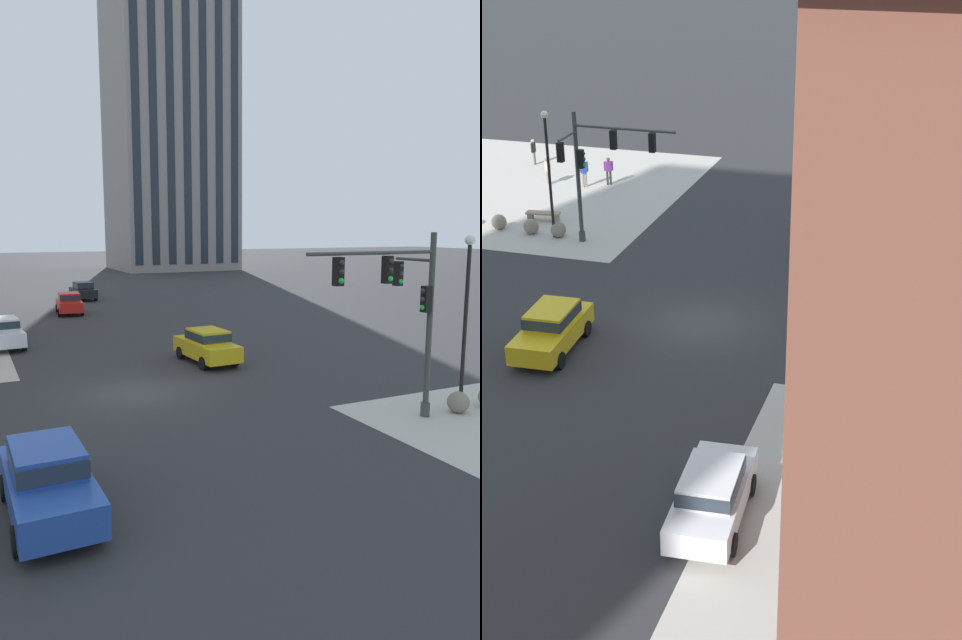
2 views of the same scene
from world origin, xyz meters
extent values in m
plane|color=#2D2D30|center=(0.00, 0.00, 0.00)|extent=(320.00, 320.00, 0.00)
cylinder|color=#383D38|center=(8.43, -7.38, 0.25)|extent=(0.32, 0.32, 0.50)
cylinder|color=#383D38|center=(8.43, -7.38, 3.22)|extent=(0.20, 0.20, 6.44)
cylinder|color=#383D38|center=(5.92, -7.38, 5.78)|extent=(5.02, 0.12, 0.12)
cylinder|color=#383D38|center=(8.43, -6.48, 5.48)|extent=(0.11, 1.80, 0.11)
cube|color=black|center=(6.50, -7.38, 5.23)|extent=(0.28, 0.28, 0.90)
sphere|color=#282828|center=(6.50, -7.54, 5.51)|extent=(0.18, 0.18, 0.18)
sphere|color=#282828|center=(6.50, -7.54, 5.23)|extent=(0.18, 0.18, 0.18)
sphere|color=green|center=(6.50, -7.54, 4.95)|extent=(0.18, 0.18, 0.18)
cube|color=black|center=(4.56, -7.38, 5.23)|extent=(0.28, 0.28, 0.90)
sphere|color=#282828|center=(4.56, -7.54, 5.51)|extent=(0.18, 0.18, 0.18)
sphere|color=#282828|center=(4.56, -7.54, 5.23)|extent=(0.18, 0.18, 0.18)
sphere|color=green|center=(4.56, -7.54, 4.95)|extent=(0.18, 0.18, 0.18)
cube|color=black|center=(8.23, -7.38, 4.18)|extent=(0.28, 0.28, 0.90)
sphere|color=#282828|center=(8.07, -7.38, 4.46)|extent=(0.18, 0.18, 0.18)
sphere|color=#282828|center=(8.07, -7.38, 4.18)|extent=(0.18, 0.18, 0.18)
sphere|color=green|center=(8.07, -7.38, 3.90)|extent=(0.18, 0.18, 0.18)
cube|color=black|center=(8.43, -5.68, 4.93)|extent=(0.28, 0.28, 0.90)
sphere|color=#282828|center=(8.43, -5.84, 5.21)|extent=(0.18, 0.18, 0.18)
sphere|color=#282828|center=(8.43, -5.84, 4.93)|extent=(0.18, 0.18, 0.18)
sphere|color=green|center=(8.43, -5.84, 4.65)|extent=(0.18, 0.18, 0.18)
sphere|color=gray|center=(9.79, -7.58, 0.39)|extent=(0.78, 0.78, 0.78)
cylinder|color=black|center=(10.00, -7.49, 3.00)|extent=(0.14, 0.14, 5.99)
sphere|color=white|center=(10.00, -7.49, 6.17)|extent=(0.36, 0.36, 0.36)
cube|color=silver|center=(-4.11, 12.00, 0.70)|extent=(2.05, 4.51, 0.76)
cube|color=silver|center=(-4.12, 12.15, 1.38)|extent=(1.63, 2.21, 0.60)
cube|color=#232D38|center=(-4.12, 12.15, 1.38)|extent=(1.67, 2.30, 0.40)
cylinder|color=black|center=(-3.18, 10.69, 0.32)|extent=(0.26, 0.65, 0.64)
cylinder|color=black|center=(-3.36, 13.41, 0.32)|extent=(0.26, 0.65, 0.64)
cube|color=red|center=(1.46, 24.07, 0.70)|extent=(2.12, 4.53, 0.76)
cube|color=red|center=(1.45, 23.93, 1.38)|extent=(1.67, 2.23, 0.60)
cube|color=#232D38|center=(1.45, 23.93, 1.38)|extent=(1.71, 2.32, 0.40)
cylinder|color=black|center=(0.74, 25.50, 0.32)|extent=(0.27, 0.66, 0.64)
cylinder|color=black|center=(2.41, 25.36, 0.32)|extent=(0.27, 0.66, 0.64)
cylinder|color=black|center=(0.51, 22.79, 0.32)|extent=(0.27, 0.66, 0.64)
cylinder|color=black|center=(2.18, 22.65, 0.32)|extent=(0.27, 0.66, 0.64)
cube|color=gold|center=(4.71, 3.75, 0.70)|extent=(2.00, 4.49, 0.76)
cube|color=gold|center=(4.72, 3.60, 1.38)|extent=(1.61, 2.19, 0.60)
cube|color=#232D38|center=(4.72, 3.60, 1.38)|extent=(1.65, 2.28, 0.40)
cylinder|color=black|center=(3.80, 5.06, 0.32)|extent=(0.25, 0.65, 0.64)
cylinder|color=black|center=(5.47, 5.16, 0.32)|extent=(0.25, 0.65, 0.64)
cylinder|color=black|center=(3.95, 2.34, 0.32)|extent=(0.25, 0.65, 0.64)
cylinder|color=black|center=(5.62, 2.43, 0.32)|extent=(0.25, 0.65, 0.64)
cube|color=#23479E|center=(-4.52, -9.17, 0.70)|extent=(1.83, 4.43, 0.76)
cube|color=#23479E|center=(-4.52, -9.02, 1.38)|extent=(1.53, 2.14, 0.60)
cube|color=#232D38|center=(-4.52, -9.02, 1.38)|extent=(1.57, 2.23, 0.40)
cylinder|color=black|center=(-3.66, -10.52, 0.32)|extent=(0.23, 0.64, 0.64)
cylinder|color=black|center=(-5.34, -10.54, 0.32)|extent=(0.23, 0.64, 0.64)
cylinder|color=black|center=(-3.71, -7.79, 0.32)|extent=(0.23, 0.64, 0.64)
cylinder|color=black|center=(-5.38, -7.82, 0.32)|extent=(0.23, 0.64, 0.64)
cube|color=black|center=(4.23, 33.12, 0.70)|extent=(1.91, 4.46, 0.76)
cube|color=black|center=(4.24, 32.97, 1.38)|extent=(1.57, 2.16, 0.60)
cube|color=#232D38|center=(4.24, 32.97, 1.38)|extent=(1.61, 2.25, 0.40)
cylinder|color=black|center=(3.35, 34.45, 0.32)|extent=(0.24, 0.65, 0.64)
cylinder|color=black|center=(5.02, 34.51, 0.32)|extent=(0.24, 0.65, 0.64)
cylinder|color=black|center=(3.44, 31.73, 0.32)|extent=(0.24, 0.65, 0.64)
cylinder|color=black|center=(5.11, 31.79, 0.32)|extent=(0.24, 0.65, 0.64)
cube|color=gray|center=(26.42, 71.81, 31.33)|extent=(18.63, 16.62, 62.65)
cube|color=#1E2833|center=(18.44, 63.45, 31.33)|extent=(1.20, 0.10, 60.15)
cube|color=#1E2833|center=(21.10, 63.45, 31.33)|extent=(1.20, 0.10, 60.15)
cube|color=#1E2833|center=(23.76, 63.45, 31.33)|extent=(1.20, 0.10, 60.15)
cube|color=#1E2833|center=(26.42, 63.45, 31.33)|extent=(1.20, 0.10, 60.15)
cube|color=#1E2833|center=(29.08, 63.45, 31.33)|extent=(1.20, 0.10, 60.15)
cube|color=#1E2833|center=(31.74, 63.45, 31.33)|extent=(1.20, 0.10, 60.15)
cube|color=#1E2833|center=(34.40, 63.45, 31.33)|extent=(1.20, 0.10, 60.15)
camera|label=1|loc=(-5.98, -22.21, 6.50)|focal=32.42mm
camera|label=2|loc=(-10.17, 32.06, 16.17)|focal=51.83mm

